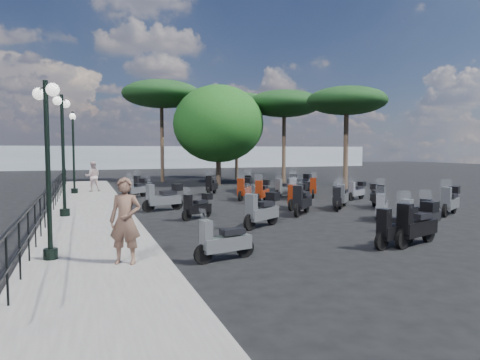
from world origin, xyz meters
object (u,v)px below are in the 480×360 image
object	(u,v)px
scooter_8	(302,202)
scooter_16	(249,186)
scooter_11	(212,186)
pine_1	(284,104)
pine_2	(161,94)
scooter_15	(285,188)
scooter_25	(450,201)
pine_0	(237,105)
broadleaf_tree	(218,124)
scooter_27	(357,191)
scooter_10	(244,189)
scooter_21	(313,188)
scooter_4	(137,188)
scooter_5	(143,186)
scooter_6	(396,228)
scooter_14	(294,189)
scooter_2	(197,207)
lamp_post_1	(63,147)
scooter_22	(300,184)
scooter_26	(377,197)
scooter_9	(262,191)
lamp_post_0	(48,158)
scooter_20	(337,198)
scooter_18	(382,208)
scooter_0	(223,242)
lamp_post_2	(73,147)
scooter_1	(262,211)
scooter_12	(430,216)
scooter_7	(417,225)
pedestrian_far	(93,176)
pine_3	(347,101)
woman	(125,221)
scooter_17	(416,217)
scooter_19	(342,197)
scooter_3	(163,198)

from	to	relation	value
scooter_8	scooter_16	world-z (taller)	scooter_8
scooter_11	pine_1	world-z (taller)	pine_1
pine_2	scooter_11	bearing A→B (deg)	-85.35
pine_2	scooter_15	bearing A→B (deg)	-72.65
scooter_16	scooter_25	world-z (taller)	scooter_16
scooter_8	pine_0	xyz separation A→B (m)	(4.60, 20.09, 5.77)
broadleaf_tree	scooter_27	bearing A→B (deg)	-72.34
scooter_10	scooter_21	distance (m)	3.82
scooter_27	scooter_4	bearing A→B (deg)	37.16
scooter_5	scooter_6	xyz separation A→B (m)	(4.26, -15.83, 0.03)
scooter_14	scooter_2	bearing A→B (deg)	71.04
pine_0	scooter_8	bearing A→B (deg)	-102.90
lamp_post_1	scooter_22	xyz separation A→B (m)	(12.22, 5.30, -2.02)
scooter_26	pine_0	xyz separation A→B (m)	(0.65, 19.48, 5.79)
scooter_9	broadleaf_tree	bearing A→B (deg)	-57.92
lamp_post_0	scooter_22	world-z (taller)	lamp_post_0
scooter_4	scooter_25	bearing A→B (deg)	-179.85
scooter_22	scooter_20	bearing A→B (deg)	142.91
scooter_18	scooter_21	world-z (taller)	scooter_21
scooter_0	pine_0	world-z (taller)	pine_0
lamp_post_2	pine_1	world-z (taller)	pine_1
scooter_1	scooter_14	xyz separation A→B (m)	(4.69, 6.77, -0.05)
scooter_10	scooter_21	bearing A→B (deg)	-145.65
scooter_12	scooter_7	bearing A→B (deg)	96.19
scooter_7	scooter_18	distance (m)	4.07
scooter_4	scooter_9	bearing A→B (deg)	-172.75
scooter_5	scooter_18	bearing A→B (deg)	168.70
scooter_11	broadleaf_tree	xyz separation A→B (m)	(2.43, 6.45, 3.85)
scooter_15	scooter_26	xyz separation A→B (m)	(1.81, -5.20, 0.02)
scooter_22	scooter_26	world-z (taller)	scooter_22
pedestrian_far	pine_3	xyz separation A→B (m)	(13.74, -4.36, 4.26)
woman	scooter_17	bearing A→B (deg)	31.55
scooter_25	broadleaf_tree	distance (m)	17.72
scooter_14	pine_3	xyz separation A→B (m)	(4.23, 1.81, 4.77)
scooter_10	scooter_27	xyz separation A→B (m)	(5.23, -1.99, -0.09)
broadleaf_tree	pine_2	distance (m)	5.81
scooter_25	scooter_16	bearing A→B (deg)	-5.51
scooter_10	scooter_19	xyz separation A→B (m)	(2.95, -4.17, -0.07)
scooter_17	scooter_16	bearing A→B (deg)	-10.88
scooter_6	scooter_17	bearing A→B (deg)	-70.02
scooter_11	scooter_25	world-z (taller)	scooter_25
scooter_15	broadleaf_tree	bearing A→B (deg)	-22.00
scooter_27	pine_3	distance (m)	5.98
woman	pine_1	xyz separation A→B (m)	(13.38, 19.99, 4.86)
scooter_2	scooter_3	bearing A→B (deg)	-15.08
lamp_post_1	pine_3	world-z (taller)	pine_3
scooter_14	scooter_12	bearing A→B (deg)	124.90
scooter_17	scooter_19	size ratio (longest dim) A/B	1.20
scooter_4	pine_1	bearing A→B (deg)	-106.89
scooter_3	lamp_post_1	bearing A→B (deg)	89.63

